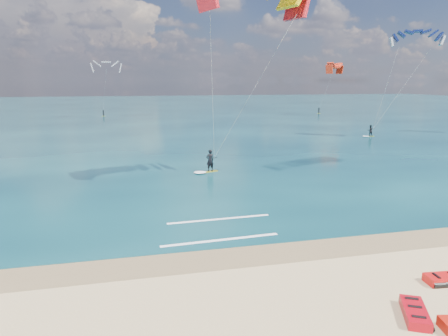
# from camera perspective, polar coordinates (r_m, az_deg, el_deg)

# --- Properties ---
(ground) EXTENTS (320.00, 320.00, 0.00)m
(ground) POSITION_cam_1_polar(r_m,az_deg,el_deg) (54.63, -7.08, 3.83)
(ground) COLOR tan
(ground) RESTS_ON ground
(wet_sand_strip) EXTENTS (320.00, 2.40, 0.01)m
(wet_sand_strip) POSITION_cam_1_polar(r_m,az_deg,el_deg) (19.36, 4.55, -12.22)
(wet_sand_strip) COLOR brown
(wet_sand_strip) RESTS_ON ground
(sea) EXTENTS (320.00, 200.00, 0.04)m
(sea) POSITION_cam_1_polar(r_m,az_deg,el_deg) (118.17, -10.32, 8.31)
(sea) COLOR #082530
(sea) RESTS_ON ground
(packed_kite_right) EXTENTS (1.88, 2.29, 0.40)m
(packed_kite_right) POSITION_cam_1_polar(r_m,az_deg,el_deg) (16.24, 25.55, -18.67)
(packed_kite_right) COLOR #B20713
(packed_kite_right) RESTS_ON ground
(kitesurfer_main) EXTENTS (9.85, 8.20, 16.78)m
(kitesurfer_main) POSITION_cam_1_polar(r_m,az_deg,el_deg) (32.40, 1.16, 13.80)
(kitesurfer_main) COLOR yellow
(kitesurfer_main) RESTS_ON sea
(kitesurfer_far) EXTENTS (9.14, 6.49, 15.76)m
(kitesurfer_far) POSITION_cam_1_polar(r_m,az_deg,el_deg) (61.39, 23.15, 11.60)
(kitesurfer_far) COLOR #A1D520
(kitesurfer_far) RESTS_ON sea
(shoreline_foam) EXTENTS (6.79, 3.62, 0.01)m
(shoreline_foam) POSITION_cam_1_polar(r_m,az_deg,el_deg) (22.27, -0.60, -8.68)
(shoreline_foam) COLOR white
(shoreline_foam) RESTS_ON ground
(distant_kites) EXTENTS (93.56, 27.19, 14.06)m
(distant_kites) POSITION_cam_1_polar(r_m,az_deg,el_deg) (97.82, -14.54, 11.01)
(distant_kites) COLOR #2B8DBD
(distant_kites) RESTS_ON ground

